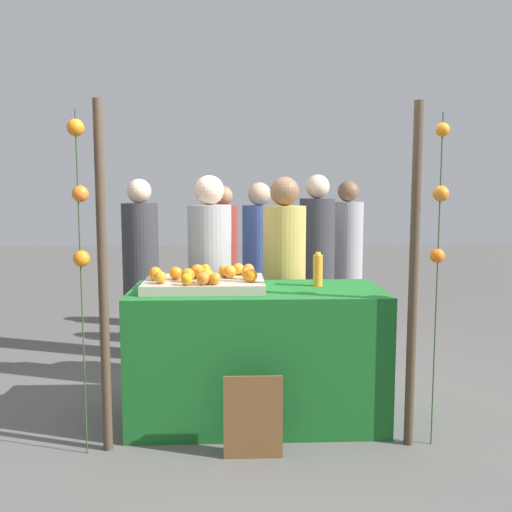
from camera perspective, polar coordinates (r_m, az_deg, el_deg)
The scene contains 34 objects.
ground_plane at distance 4.05m, azimuth 0.09°, elevation -15.82°, with size 24.00×24.00×0.00m, color #565451.
stall_counter at distance 3.90m, azimuth 0.09°, elevation -9.74°, with size 1.66×0.76×0.89m, color #196023.
orange_tray at distance 3.82m, azimuth -5.12°, elevation -2.78°, with size 0.78×0.56×0.06m, color #B2AD99.
orange_0 at distance 3.67m, azimuth -4.87°, elevation -1.98°, with size 0.09×0.09×0.09m, color orange.
orange_1 at distance 3.80m, azimuth -0.88°, elevation -1.73°, with size 0.08×0.08×0.08m, color orange.
orange_2 at distance 3.68m, azimuth -9.44°, elevation -2.11°, with size 0.08×0.08×0.08m, color orange.
orange_3 at distance 3.59m, azimuth -5.26°, elevation -2.24°, with size 0.08×0.08×0.08m, color orange.
orange_4 at distance 3.82m, azimuth -9.89°, elevation -1.76°, with size 0.08×0.08×0.08m, color orange.
orange_5 at distance 3.92m, azimuth -9.94°, elevation -1.61°, with size 0.08×0.08×0.08m, color orange.
orange_6 at distance 3.69m, azimuth -0.53°, elevation -1.94°, with size 0.09×0.09×0.09m, color orange.
orange_7 at distance 3.99m, azimuth -0.74°, elevation -1.34°, with size 0.08×0.08×0.08m, color orange.
orange_8 at distance 3.85m, azimuth -2.63°, elevation -1.56°, with size 0.09×0.09×0.09m, color orange.
orange_9 at distance 3.90m, azimuth -5.83°, elevation -1.48°, with size 0.09×0.09×0.09m, color orange.
orange_10 at distance 4.00m, azimuth -1.74°, elevation -1.30°, with size 0.08×0.08×0.08m, color orange.
orange_11 at distance 4.03m, azimuth -5.05°, elevation -1.32°, with size 0.07×0.07×0.07m, color orange.
orange_12 at distance 3.83m, azimuth -5.48°, elevation -1.71°, with size 0.08×0.08×0.08m, color orange.
orange_13 at distance 3.82m, azimuth -7.94°, elevation -1.71°, with size 0.09×0.09×0.09m, color orange.
orange_14 at distance 3.60m, azimuth -4.13°, elevation -2.26°, with size 0.07×0.07×0.07m, color orange.
orange_15 at distance 3.92m, azimuth -3.17°, elevation -1.49°, with size 0.08×0.08×0.08m, color orange.
orange_16 at distance 3.59m, azimuth -6.87°, elevation -2.31°, with size 0.08×0.08×0.08m, color orange.
orange_17 at distance 3.72m, azimuth -6.77°, elevation -1.89°, with size 0.09×0.09×0.09m, color orange.
juice_bottle at distance 3.91m, azimuth 6.14°, elevation -1.39°, with size 0.06×0.06×0.23m.
chalkboard_sign at distance 3.44m, azimuth -0.29°, elevation -15.73°, with size 0.34×0.03×0.50m.
vendor_left at distance 4.43m, azimuth -4.56°, elevation -3.50°, with size 0.33×0.33×1.65m.
vendor_right at distance 4.46m, azimuth 2.79°, elevation -3.48°, with size 0.33×0.33×1.64m.
crowd_person_0 at distance 5.41m, azimuth -11.32°, elevation -1.81°, with size 0.33×0.33×1.64m.
crowd_person_1 at distance 5.52m, azimuth 0.33°, elevation -1.67°, with size 0.32×0.32×1.61m.
crowd_person_2 at distance 6.19m, azimuth 8.99°, elevation -0.73°, with size 0.33×0.33×1.63m.
crowd_person_3 at distance 5.57m, azimuth 6.01°, elevation -1.26°, with size 0.34×0.34×1.68m.
crowd_person_4 at distance 6.29m, azimuth -3.26°, elevation -0.77°, with size 0.32×0.32×1.58m.
canopy_post_left at distance 3.44m, azimuth -14.91°, elevation -2.31°, with size 0.06×0.06×2.05m, color #473828.
canopy_post_right at distance 3.53m, azimuth 15.32°, elevation -2.12°, with size 0.06×0.06×2.05m, color #473828.
garland_strand_left at distance 3.39m, azimuth -17.11°, elevation 5.67°, with size 0.11×0.11×1.99m.
garland_strand_right at distance 3.52m, azimuth 17.74°, elevation 5.04°, with size 0.09×0.10×1.99m.
Camera 1 is at (-0.16, -3.74, 1.55)m, focal length 40.41 mm.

